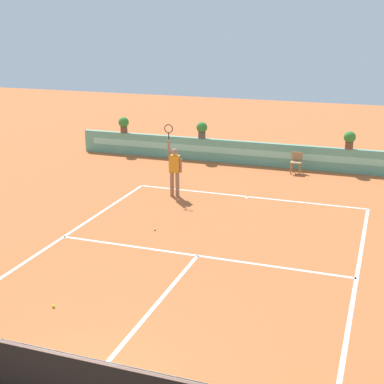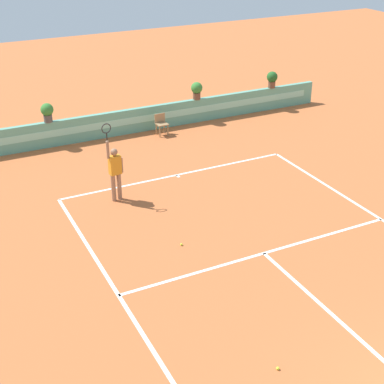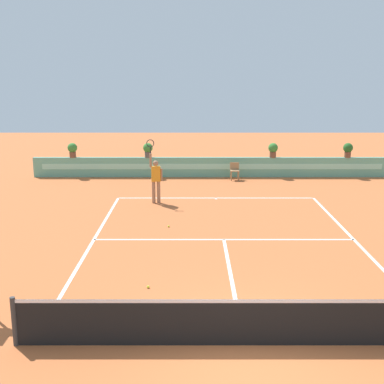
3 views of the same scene
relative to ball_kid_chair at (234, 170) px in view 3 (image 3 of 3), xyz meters
The scene contains 12 objects.
ground_plane 9.73m from the ball_kid_chair, 96.42° to the right, with size 60.00×60.00×0.00m, color #BC6033.
court_lines 9.02m from the ball_kid_chair, 96.94° to the right, with size 8.32×11.94×0.01m.
net 15.70m from the ball_kid_chair, 93.97° to the right, with size 8.92×0.10×1.00m.
back_wall_barrier 1.31m from the ball_kid_chair, 146.11° to the left, with size 18.00×0.21×1.00m.
ball_kid_chair is the anchor object (origin of this frame).
tennis_player 5.82m from the ball_kid_chair, 127.79° to the right, with size 0.62×0.26×2.58m.
tennis_ball_near_baseline 8.44m from the ball_kid_chair, 110.07° to the right, with size 0.07×0.07×0.07m, color #CCE033.
tennis_ball_mid_court 13.36m from the ball_kid_chair, 103.72° to the right, with size 0.07×0.07×0.07m, color #CCE033.
potted_plant_far_right 5.84m from the ball_kid_chair, ahead, with size 0.48×0.48×0.72m.
potted_plant_far_left 8.18m from the ball_kid_chair, behind, with size 0.48×0.48×0.72m.
potted_plant_right 2.30m from the ball_kid_chair, 20.42° to the left, with size 0.48×0.48×0.72m.
potted_plant_left 4.47m from the ball_kid_chair, behind, with size 0.48×0.48×0.72m.
Camera 3 is at (-1.01, -8.90, 5.13)m, focal length 47.64 mm.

